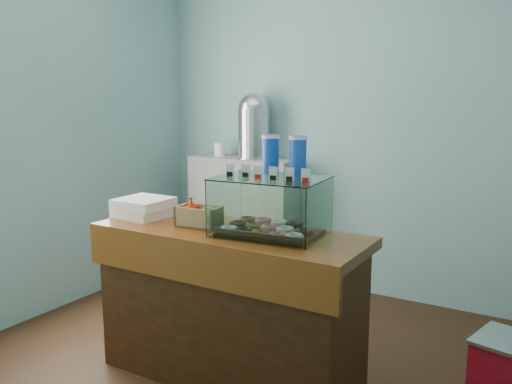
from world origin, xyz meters
The scene contains 8 objects.
ground centered at (0.00, 0.00, 0.00)m, with size 3.50×3.50×0.00m, color black.
room_shell centered at (0.03, 0.01, 1.71)m, with size 3.54×3.04×2.82m.
counter centered at (0.00, -0.25, 0.46)m, with size 1.60×0.60×0.90m.
back_shelf centered at (-0.90, 1.32, 0.55)m, with size 1.00×0.32×1.10m, color #979699.
display_case centered at (0.25, -0.18, 1.07)m, with size 0.62×0.48×0.54m.
condiment_crate centered at (-0.20, -0.27, 0.96)m, with size 0.26×0.17×0.17m.
pastry_boxes centered at (-0.65, -0.25, 0.96)m, with size 0.32×0.32×0.12m.
coffee_urn centered at (-0.79, 1.33, 1.40)m, with size 0.31×0.31×0.57m.
Camera 1 is at (1.67, -2.74, 1.67)m, focal length 38.00 mm.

